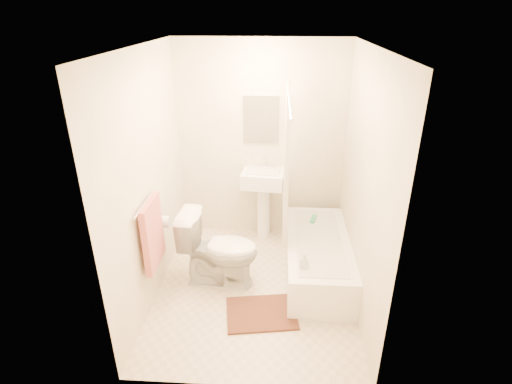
# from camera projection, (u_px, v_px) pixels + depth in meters

# --- Properties ---
(floor) EXTENTS (2.40, 2.40, 0.00)m
(floor) POSITION_uv_depth(u_px,v_px,m) (255.00, 288.00, 4.20)
(floor) COLOR beige
(floor) RESTS_ON ground
(ceiling) EXTENTS (2.40, 2.40, 0.00)m
(ceiling) POSITION_uv_depth(u_px,v_px,m) (254.00, 47.00, 3.19)
(ceiling) COLOR white
(ceiling) RESTS_ON ground
(wall_back) EXTENTS (2.00, 0.02, 2.40)m
(wall_back) POSITION_uv_depth(u_px,v_px,m) (261.00, 143.00, 4.78)
(wall_back) COLOR beige
(wall_back) RESTS_ON ground
(wall_left) EXTENTS (0.02, 2.40, 2.40)m
(wall_left) POSITION_uv_depth(u_px,v_px,m) (148.00, 181.00, 3.75)
(wall_left) COLOR beige
(wall_left) RESTS_ON ground
(wall_right) EXTENTS (0.02, 2.40, 2.40)m
(wall_right) POSITION_uv_depth(u_px,v_px,m) (364.00, 187.00, 3.64)
(wall_right) COLOR beige
(wall_right) RESTS_ON ground
(mirror) EXTENTS (0.40, 0.03, 0.55)m
(mirror) POSITION_uv_depth(u_px,v_px,m) (261.00, 119.00, 4.63)
(mirror) COLOR white
(mirror) RESTS_ON wall_back
(curtain_rod) EXTENTS (0.03, 1.70, 0.03)m
(curtain_rod) POSITION_uv_depth(u_px,v_px,m) (290.00, 95.00, 3.43)
(curtain_rod) COLOR silver
(curtain_rod) RESTS_ON wall_back
(shower_curtain) EXTENTS (0.04, 0.80, 1.55)m
(shower_curtain) POSITION_uv_depth(u_px,v_px,m) (286.00, 163.00, 4.12)
(shower_curtain) COLOR silver
(shower_curtain) RESTS_ON curtain_rod
(towel_bar) EXTENTS (0.02, 0.60, 0.02)m
(towel_bar) POSITION_uv_depth(u_px,v_px,m) (146.00, 203.00, 3.56)
(towel_bar) COLOR silver
(towel_bar) RESTS_ON wall_left
(towel) EXTENTS (0.06, 0.45, 0.66)m
(towel) POSITION_uv_depth(u_px,v_px,m) (153.00, 234.00, 3.70)
(towel) COLOR #CC7266
(towel) RESTS_ON towel_bar
(toilet_paper) EXTENTS (0.11, 0.12, 0.12)m
(toilet_paper) POSITION_uv_depth(u_px,v_px,m) (164.00, 222.00, 4.06)
(toilet_paper) COLOR white
(toilet_paper) RESTS_ON wall_left
(toilet) EXTENTS (0.85, 0.52, 0.80)m
(toilet) POSITION_uv_depth(u_px,v_px,m) (219.00, 249.00, 4.14)
(toilet) COLOR white
(toilet) RESTS_ON floor
(sink) EXTENTS (0.54, 0.45, 0.99)m
(sink) POSITION_uv_depth(u_px,v_px,m) (263.00, 201.00, 4.95)
(sink) COLOR white
(sink) RESTS_ON floor
(bathtub) EXTENTS (0.66, 1.52, 0.43)m
(bathtub) POSITION_uv_depth(u_px,v_px,m) (317.00, 257.00, 4.35)
(bathtub) COLOR white
(bathtub) RESTS_ON floor
(bath_mat) EXTENTS (0.73, 0.59, 0.02)m
(bath_mat) POSITION_uv_depth(u_px,v_px,m) (261.00, 313.00, 3.84)
(bath_mat) COLOR #522F23
(bath_mat) RESTS_ON floor
(soap_bottle) EXTENTS (0.08, 0.08, 0.17)m
(soap_bottle) POSITION_uv_depth(u_px,v_px,m) (304.00, 260.00, 3.78)
(soap_bottle) COLOR white
(soap_bottle) RESTS_ON bathtub
(scrub_brush) EXTENTS (0.09, 0.18, 0.04)m
(scrub_brush) POSITION_uv_depth(u_px,v_px,m) (313.00, 219.00, 4.64)
(scrub_brush) COLOR #3FC082
(scrub_brush) RESTS_ON bathtub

